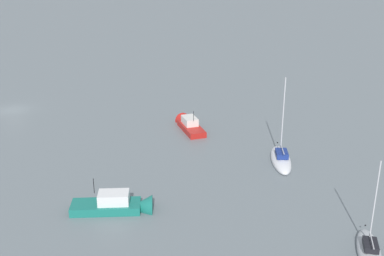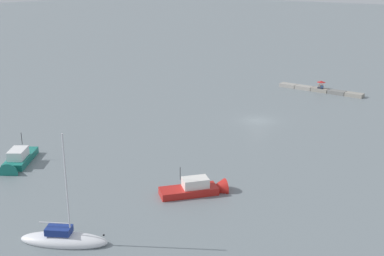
{
  "view_description": "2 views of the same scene",
  "coord_description": "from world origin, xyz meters",
  "views": [
    {
      "loc": [
        38.24,
        53.61,
        20.55
      ],
      "look_at": [
        -1.85,
        27.36,
        2.5
      ],
      "focal_mm": 45.41,
      "sensor_mm": 36.0,
      "label": 1
    },
    {
      "loc": [
        -31.56,
        57.46,
        19.57
      ],
      "look_at": [
        -0.44,
        15.6,
        3.01
      ],
      "focal_mm": 46.84,
      "sensor_mm": 36.0,
      "label": 2
    }
  ],
  "objects": [
    {
      "name": "sailboat_grey_mid",
      "position": [
        6.97,
        48.17,
        0.28
      ],
      "size": [
        5.85,
        3.55,
        7.32
      ],
      "rotation": [
        0.0,
        0.0,
        1.94
      ],
      "color": "#ADB2B7",
      "rests_on": "ground_plane"
    },
    {
      "name": "motorboat_red_near",
      "position": [
        -7.12,
        23.44,
        0.37
      ],
      "size": [
        5.29,
        6.02,
        3.46
      ],
      "rotation": [
        0.0,
        0.0,
        2.48
      ],
      "color": "red",
      "rests_on": "ground_plane"
    },
    {
      "name": "ground_plane",
      "position": [
        0.0,
        0.0,
        0.0
      ],
      "size": [
        500.0,
        500.0,
        0.0
      ],
      "primitive_type": "plane",
      "color": "slate"
    },
    {
      "name": "motorboat_teal_far",
      "position": [
        12.09,
        29.31,
        0.4
      ],
      "size": [
        5.59,
        6.59,
        3.75
      ],
      "rotation": [
        0.0,
        0.0,
        0.63
      ],
      "color": "#197266",
      "rests_on": "ground_plane"
    },
    {
      "name": "sailboat_white_near",
      "position": [
        -4.11,
        36.62,
        0.33
      ],
      "size": [
        6.7,
        5.05,
        9.01
      ],
      "rotation": [
        0.0,
        0.0,
        2.11
      ],
      "color": "silver",
      "rests_on": "ground_plane"
    }
  ]
}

